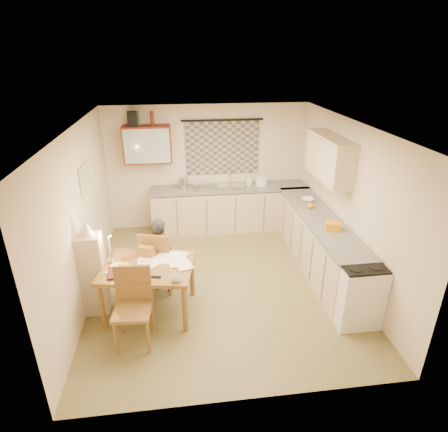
{
  "coord_description": "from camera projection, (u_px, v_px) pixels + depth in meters",
  "views": [
    {
      "loc": [
        -0.61,
        -5.07,
        3.45
      ],
      "look_at": [
        0.07,
        0.2,
        1.07
      ],
      "focal_mm": 30.0,
      "sensor_mm": 36.0,
      "label": 1
    }
  ],
  "objects": [
    {
      "name": "candle_holder",
      "position": [
        112.0,
        257.0,
        5.14
      ],
      "size": [
        0.08,
        0.08,
        0.18
      ],
      "primitive_type": "cylinder",
      "rotation": [
        0.0,
        0.0,
        -0.51
      ],
      "color": "silver",
      "rests_on": "dining_table"
    },
    {
      "name": "orange_box",
      "position": [
        118.0,
        277.0,
        4.82
      ],
      "size": [
        0.14,
        0.12,
        0.04
      ],
      "primitive_type": "cube",
      "rotation": [
        0.0,
        0.0,
        -0.45
      ],
      "color": "orange",
      "rests_on": "dining_table"
    },
    {
      "name": "wall_left",
      "position": [
        81.0,
        218.0,
        5.32
      ],
      "size": [
        0.02,
        4.5,
        2.5
      ],
      "primitive_type": "cube",
      "color": "beige",
      "rests_on": "floor"
    },
    {
      "name": "book",
      "position": [
        115.0,
        267.0,
        5.04
      ],
      "size": [
        0.41,
        0.43,
        0.02
      ],
      "primitive_type": "imported",
      "rotation": [
        0.0,
        0.0,
        -0.45
      ],
      "color": "orange",
      "rests_on": "dining_table"
    },
    {
      "name": "chair_far",
      "position": [
        160.0,
        270.0,
        5.79
      ],
      "size": [
        0.56,
        0.56,
        1.02
      ],
      "rotation": [
        0.0,
        0.0,
        2.9
      ],
      "color": "brown",
      "rests_on": "floor"
    },
    {
      "name": "wall_cabinet_glass",
      "position": [
        147.0,
        146.0,
        6.93
      ],
      "size": [
        0.84,
        0.02,
        0.64
      ],
      "primitive_type": "cube",
      "color": "#99B2A5",
      "rests_on": "wall_back"
    },
    {
      "name": "fruit_orange",
      "position": [
        311.0,
        206.0,
        6.48
      ],
      "size": [
        0.1,
        0.1,
        0.1
      ],
      "primitive_type": "sphere",
      "color": "orange",
      "rests_on": "counter_right"
    },
    {
      "name": "magazine",
      "position": [
        107.0,
        274.0,
        4.89
      ],
      "size": [
        0.28,
        0.35,
        0.03
      ],
      "primitive_type": "imported",
      "rotation": [
        0.0,
        0.0,
        0.11
      ],
      "color": "maroon",
      "rests_on": "dining_table"
    },
    {
      "name": "tap",
      "position": [
        230.0,
        177.0,
        7.62
      ],
      "size": [
        0.04,
        0.04,
        0.28
      ],
      "primitive_type": "cylinder",
      "rotation": [
        0.0,
        0.0,
        0.27
      ],
      "color": "silver",
      "rests_on": "counter_back"
    },
    {
      "name": "sink",
      "position": [
        231.0,
        189.0,
        7.53
      ],
      "size": [
        0.6,
        0.51,
        0.1
      ],
      "primitive_type": "cube",
      "rotation": [
        0.0,
        0.0,
        -0.11
      ],
      "color": "silver",
      "rests_on": "counter_back"
    },
    {
      "name": "bottle_green",
      "position": [
        137.0,
        119.0,
        6.87
      ],
      "size": [
        0.08,
        0.08,
        0.26
      ],
      "primitive_type": "cylinder",
      "rotation": [
        0.0,
        0.0,
        -0.08
      ],
      "color": "#195926",
      "rests_on": "wall_cabinet"
    },
    {
      "name": "mixing_bowl",
      "position": [
        262.0,
        182.0,
        7.55
      ],
      "size": [
        0.31,
        0.31,
        0.16
      ],
      "primitive_type": "cylinder",
      "rotation": [
        0.0,
        0.0,
        0.38
      ],
      "color": "white",
      "rests_on": "counter_back"
    },
    {
      "name": "speaker",
      "position": [
        132.0,
        119.0,
        6.86
      ],
      "size": [
        0.2,
        0.23,
        0.26
      ],
      "primitive_type": "cube",
      "rotation": [
        0.0,
        0.0,
        0.24
      ],
      "color": "black",
      "rests_on": "wall_cabinet"
    },
    {
      "name": "eyeglasses",
      "position": [
        156.0,
        277.0,
        4.83
      ],
      "size": [
        0.14,
        0.07,
        0.02
      ],
      "primitive_type": "cube",
      "rotation": [
        0.0,
        0.0,
        -0.2
      ],
      "color": "black",
      "rests_on": "dining_table"
    },
    {
      "name": "upper_cabinet_right",
      "position": [
        329.0,
        158.0,
        6.03
      ],
      "size": [
        0.34,
        1.3,
        0.7
      ],
      "primitive_type": "cube",
      "color": "tan",
      "rests_on": "wall_right"
    },
    {
      "name": "soap_bottle",
      "position": [
        249.0,
        181.0,
        7.56
      ],
      "size": [
        0.12,
        0.12,
        0.19
      ],
      "primitive_type": "imported",
      "rotation": [
        0.0,
        0.0,
        0.17
      ],
      "color": "white",
      "rests_on": "counter_back"
    },
    {
      "name": "person",
      "position": [
        161.0,
        255.0,
        5.64
      ],
      "size": [
        0.62,
        0.57,
        1.21
      ],
      "primitive_type": "imported",
      "rotation": [
        0.0,
        0.0,
        2.8
      ],
      "color": "black",
      "rests_on": "floor"
    },
    {
      "name": "stove",
      "position": [
        356.0,
        292.0,
        5.06
      ],
      "size": [
        0.58,
        0.58,
        0.91
      ],
      "color": "white",
      "rests_on": "floor"
    },
    {
      "name": "floor",
      "position": [
        221.0,
        282.0,
        6.07
      ],
      "size": [
        4.0,
        4.5,
        0.02
      ],
      "primitive_type": "cube",
      "color": "brown",
      "rests_on": "ground"
    },
    {
      "name": "wall_front",
      "position": [
        250.0,
        305.0,
        3.51
      ],
      "size": [
        4.0,
        0.02,
        2.5
      ],
      "primitive_type": "cube",
      "color": "beige",
      "rests_on": "floor"
    },
    {
      "name": "papers",
      "position": [
        156.0,
        262.0,
        5.17
      ],
      "size": [
        1.18,
        0.77,
        0.02
      ],
      "rotation": [
        0.0,
        0.0,
        -0.17
      ],
      "color": "white",
      "rests_on": "dining_table"
    },
    {
      "name": "letter_rack",
      "position": [
        146.0,
        252.0,
        5.29
      ],
      "size": [
        0.24,
        0.17,
        0.16
      ],
      "primitive_type": "cube",
      "rotation": [
        0.0,
        0.0,
        -0.38
      ],
      "color": "brown",
      "rests_on": "dining_table"
    },
    {
      "name": "shelf_stand",
      "position": [
        94.0,
        274.0,
        5.18
      ],
      "size": [
        0.32,
        0.3,
        1.21
      ],
      "primitive_type": "cube",
      "color": "tan",
      "rests_on": "floor"
    },
    {
      "name": "framed_print",
      "position": [
        85.0,
        179.0,
        5.51
      ],
      "size": [
        0.04,
        0.5,
        0.4
      ],
      "primitive_type": "cube",
      "color": "beige",
      "rests_on": "wall_left"
    },
    {
      "name": "counter_back",
      "position": [
        233.0,
        208.0,
        7.71
      ],
      "size": [
        3.3,
        0.62,
        0.92
      ],
      "color": "tan",
      "rests_on": "floor"
    },
    {
      "name": "chair_near",
      "position": [
        134.0,
        321.0,
        4.72
      ],
      "size": [
        0.49,
        0.49,
        1.02
      ],
      "rotation": [
        0.0,
        0.0,
        -0.08
      ],
      "color": "brown",
      "rests_on": "floor"
    },
    {
      "name": "counter_right",
      "position": [
        318.0,
        242.0,
        6.35
      ],
      "size": [
        0.62,
        2.95,
        0.92
      ],
      "color": "tan",
      "rests_on": "floor"
    },
    {
      "name": "wall_cabinet",
      "position": [
        147.0,
        144.0,
        7.08
      ],
      "size": [
        0.9,
        0.34,
        0.7
      ],
      "primitive_type": "cube",
      "color": "#5C1911",
      "rests_on": "wall_back"
    },
    {
      "name": "print_canvas",
      "position": [
        87.0,
        179.0,
        5.51
      ],
      "size": [
        0.01,
        0.42,
        0.32
      ],
      "primitive_type": "cube",
      "color": "beige",
      "rests_on": "wall_left"
    },
    {
      "name": "mug",
      "position": [
        176.0,
        278.0,
        4.74
      ],
      "size": [
        0.16,
        0.16,
        0.09
      ],
      "primitive_type": "imported",
      "rotation": [
        0.0,
        0.0,
        -0.21
      ],
      "color": "white",
      "rests_on": "dining_table"
    },
    {
      "name": "candle",
      "position": [
        109.0,
        245.0,
        5.04
      ],
      "size": [
        0.03,
        0.03,
        0.22
      ],
      "primitive_type": "cylinder",
      "rotation": [
        0.0,
        0.0,
        -0.28
      ],
      "color": "white",
      "rests_on": "dining_table"
    },
    {
      "name": "kettle",
      "position": [
        184.0,
        183.0,
        7.35
      ],
      "size": [
        0.24,
        0.24,
        0.24
      ],
      "primitive_type": "cylinder",
      "rotation": [
        0.0,
        0.0,
        -0.41
      ],
      "color": "silver",
      "rests_on": "counter_back"
    },
    {
      "name": "dish_rack",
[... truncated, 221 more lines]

